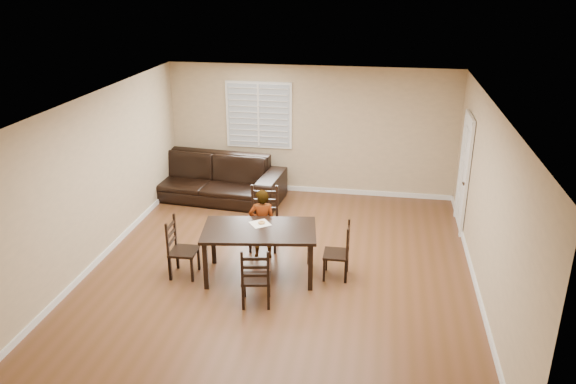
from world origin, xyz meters
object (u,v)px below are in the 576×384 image
(dining_table, at_px, (259,234))
(sofa, at_px, (209,178))
(chair_left, at_px, (177,250))
(child, at_px, (262,224))
(chair_far, at_px, (256,282))
(donut, at_px, (262,222))
(chair_right, at_px, (343,253))
(chair_near, at_px, (264,219))

(dining_table, xyz_separation_m, sofa, (-1.75, 3.01, -0.26))
(dining_table, height_order, sofa, sofa)
(chair_left, distance_m, child, 1.44)
(chair_far, height_order, donut, chair_far)
(chair_left, distance_m, chair_right, 2.58)
(chair_right, height_order, child, child)
(donut, height_order, sofa, sofa)
(chair_left, bearing_deg, chair_near, -44.22)
(chair_right, xyz_separation_m, donut, (-1.28, 0.02, 0.42))
(chair_right, distance_m, child, 1.45)
(chair_left, height_order, donut, chair_left)
(dining_table, relative_size, chair_left, 1.93)
(child, bearing_deg, chair_right, 147.14)
(chair_near, height_order, sofa, chair_near)
(child, relative_size, sofa, 0.39)
(chair_near, distance_m, child, 0.49)
(sofa, bearing_deg, chair_far, -58.65)
(dining_table, distance_m, chair_right, 1.32)
(sofa, bearing_deg, chair_right, -37.66)
(donut, xyz_separation_m, sofa, (-1.74, 2.82, -0.38))
(dining_table, bearing_deg, sofa, 111.70)
(chair_far, distance_m, chair_right, 1.55)
(dining_table, relative_size, child, 1.53)
(chair_left, bearing_deg, sofa, 5.96)
(chair_far, relative_size, chair_right, 1.01)
(dining_table, height_order, child, child)
(dining_table, distance_m, sofa, 3.49)
(chair_near, distance_m, donut, 0.96)
(chair_right, distance_m, sofa, 4.14)
(chair_right, height_order, donut, chair_right)
(chair_near, bearing_deg, sofa, 124.42)
(chair_near, xyz_separation_m, child, (0.06, -0.47, 0.11))
(donut, bearing_deg, sofa, 121.74)
(dining_table, height_order, chair_near, chair_near)
(chair_near, relative_size, chair_right, 1.18)
(chair_right, relative_size, child, 0.75)
(dining_table, relative_size, chair_near, 1.71)
(child, bearing_deg, sofa, -70.34)
(donut, bearing_deg, dining_table, -87.88)
(chair_far, relative_size, chair_left, 0.96)
(dining_table, relative_size, donut, 16.50)
(child, height_order, sofa, child)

